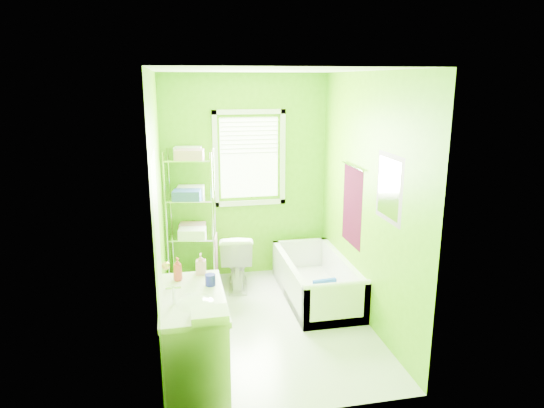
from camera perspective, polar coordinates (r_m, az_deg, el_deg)
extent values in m
plane|color=silver|center=(5.31, -0.54, -13.88)|extent=(2.90, 2.90, 0.00)
cube|color=#5AAE08|center=(6.22, -3.14, 3.14)|extent=(2.10, 0.04, 2.60)
cube|color=#5AAE08|center=(3.48, 4.02, -6.10)|extent=(2.10, 0.04, 2.60)
cube|color=#5AAE08|center=(4.75, -13.12, -0.81)|extent=(0.04, 2.90, 2.60)
cube|color=#5AAE08|center=(5.12, 11.02, 0.43)|extent=(0.04, 2.90, 2.60)
cube|color=white|center=(4.67, -0.62, 15.46)|extent=(2.10, 2.90, 0.04)
cube|color=white|center=(6.17, -2.69, 5.42)|extent=(0.74, 0.01, 1.01)
cube|color=white|center=(6.27, -2.60, 0.15)|extent=(0.92, 0.05, 0.06)
cube|color=white|center=(6.09, -2.73, 10.79)|extent=(0.92, 0.05, 0.06)
cube|color=white|center=(6.10, -6.67, 5.23)|extent=(0.06, 0.05, 1.22)
cube|color=white|center=(6.23, 1.26, 5.52)|extent=(0.06, 0.05, 1.22)
cube|color=white|center=(6.11, -2.69, 8.07)|extent=(0.72, 0.02, 0.50)
cube|color=white|center=(3.90, -12.99, -8.89)|extent=(0.02, 0.80, 2.00)
sphere|color=gold|center=(4.20, -12.39, -7.10)|extent=(0.07, 0.07, 0.07)
cube|color=#40071D|center=(5.47, 9.42, -0.23)|extent=(0.02, 0.58, 0.90)
cylinder|color=silver|center=(5.37, 9.46, 4.41)|extent=(0.02, 0.62, 0.02)
cube|color=#CC5972|center=(4.57, 13.64, 1.82)|extent=(0.02, 0.54, 0.64)
cube|color=white|center=(4.57, 13.55, 1.82)|extent=(0.01, 0.44, 0.54)
cube|color=white|center=(5.89, 5.14, -10.35)|extent=(0.72, 1.55, 0.10)
cube|color=white|center=(5.74, 2.02, -9.02)|extent=(0.07, 1.55, 0.47)
cube|color=white|center=(5.91, 8.24, -8.43)|extent=(0.07, 1.55, 0.47)
cube|color=white|center=(5.18, 7.57, -11.86)|extent=(0.72, 0.07, 0.47)
cube|color=white|center=(6.48, 3.30, -6.22)|extent=(0.72, 0.07, 0.47)
cylinder|color=white|center=(5.08, 7.65, -9.51)|extent=(0.72, 0.07, 0.07)
cylinder|color=blue|center=(5.40, 6.78, -11.80)|extent=(0.38, 0.38, 0.07)
cylinder|color=yellow|center=(5.38, 6.80, -11.21)|extent=(0.36, 0.36, 0.06)
cube|color=blue|center=(5.47, 6.18, -10.01)|extent=(0.27, 0.07, 0.25)
imported|color=white|center=(6.05, -4.17, -6.55)|extent=(0.48, 0.74, 0.71)
cube|color=white|center=(4.32, -9.15, -15.59)|extent=(0.51, 1.01, 0.73)
cube|color=white|center=(4.14, -9.37, -10.88)|extent=(0.54, 1.04, 0.05)
ellipsoid|color=white|center=(4.02, -8.99, -11.76)|extent=(0.35, 0.45, 0.12)
cylinder|color=silver|center=(3.98, -11.49, -10.60)|extent=(0.03, 0.03, 0.16)
cylinder|color=silver|center=(3.95, -11.54, -9.68)|extent=(0.12, 0.02, 0.02)
imported|color=#D13E3D|center=(4.40, -11.05, -7.52)|extent=(0.11, 0.11, 0.21)
imported|color=pink|center=(4.51, -8.36, -6.97)|extent=(0.10, 0.10, 0.20)
cylinder|color=#1B1EB1|center=(4.28, -7.27, -8.85)|extent=(0.09, 0.09, 0.10)
cube|color=white|center=(3.72, -7.35, -12.84)|extent=(0.28, 0.22, 0.07)
cylinder|color=silver|center=(5.88, -12.32, -2.31)|extent=(0.02, 0.02, 1.71)
cylinder|color=silver|center=(6.19, -11.80, -1.42)|extent=(0.02, 0.02, 1.71)
cylinder|color=silver|center=(5.80, -6.98, -2.29)|extent=(0.02, 0.02, 1.71)
cylinder|color=silver|center=(6.12, -6.73, -1.39)|extent=(0.02, 0.02, 1.71)
cube|color=silver|center=(6.22, -9.20, -8.00)|extent=(0.62, 0.44, 0.02)
cube|color=silver|center=(6.06, -9.38, -3.79)|extent=(0.62, 0.44, 0.02)
cube|color=silver|center=(5.92, -9.57, 0.64)|extent=(0.62, 0.44, 0.02)
cube|color=silver|center=(5.83, -9.77, 5.24)|extent=(0.62, 0.44, 0.02)
cube|color=pink|center=(5.71, -9.69, 5.75)|extent=(0.35, 0.26, 0.12)
cube|color=white|center=(5.95, -9.88, 6.08)|extent=(0.35, 0.26, 0.12)
cube|color=#2C4E9E|center=(5.81, -10.01, 1.04)|extent=(0.35, 0.26, 0.12)
cube|color=white|center=(6.03, -9.54, 1.56)|extent=(0.35, 0.26, 0.12)
cube|color=white|center=(5.95, -9.36, -3.42)|extent=(0.35, 0.26, 0.12)
cube|color=pink|center=(6.17, -9.32, -2.78)|extent=(0.35, 0.26, 0.12)
cube|color=pink|center=(6.11, -6.62, -6.09)|extent=(0.07, 0.30, 0.54)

